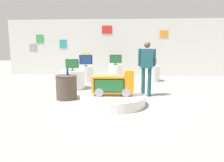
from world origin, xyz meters
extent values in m
plane|color=gray|center=(0.00, 0.00, 0.00)|extent=(30.00, 30.00, 0.00)
cube|color=silver|center=(0.00, 5.25, 1.48)|extent=(12.66, 0.10, 2.97)
cube|color=teal|center=(-3.32, 5.19, 1.70)|extent=(0.37, 0.02, 0.43)
cube|color=red|center=(-0.94, 5.19, 2.43)|extent=(0.53, 0.02, 0.41)
cube|color=orange|center=(2.00, 5.19, 2.21)|extent=(0.42, 0.02, 0.34)
cube|color=#9ECC33|center=(-2.08, 5.19, 1.01)|extent=(0.42, 0.02, 0.41)
cube|color=gray|center=(-5.00, 5.19, 1.52)|extent=(0.39, 0.02, 0.35)
cube|color=green|center=(-4.59, 5.19, 1.98)|extent=(0.40, 0.02, 0.43)
cylinder|color=silver|center=(-0.21, -0.52, 0.13)|extent=(1.83, 1.83, 0.27)
cylinder|color=gray|center=(-0.58, -0.54, 0.39)|extent=(0.26, 0.42, 0.24)
cylinder|color=gray|center=(0.16, -0.51, 0.39)|extent=(0.26, 0.42, 0.24)
cube|color=orange|center=(-0.21, -0.52, 0.58)|extent=(1.17, 0.42, 0.48)
cube|color=orange|center=(0.25, -0.50, 0.91)|extent=(0.27, 0.37, 0.17)
cube|color=black|center=(-0.29, -0.72, 0.58)|extent=(0.83, 0.06, 0.37)
cube|color=#1E5B2D|center=(-0.29, -0.72, 0.58)|extent=(0.79, 0.06, 0.33)
cube|color=#B2B2B7|center=(-0.21, -0.52, 0.85)|extent=(0.93, 0.08, 0.02)
cylinder|color=silver|center=(1.29, 3.58, 0.35)|extent=(0.70, 0.70, 0.71)
cylinder|color=black|center=(1.29, 3.58, 0.72)|extent=(0.18, 0.18, 0.02)
cylinder|color=black|center=(1.29, 3.58, 0.76)|extent=(0.04, 0.04, 0.07)
cube|color=silver|center=(1.29, 3.58, 0.92)|extent=(0.41, 0.09, 0.26)
cube|color=brown|center=(1.29, 3.56, 0.92)|extent=(0.37, 0.06, 0.23)
cylinder|color=silver|center=(-1.89, 1.57, 0.35)|extent=(0.89, 0.89, 0.71)
cylinder|color=black|center=(-1.89, 1.57, 0.72)|extent=(0.23, 0.23, 0.02)
cylinder|color=black|center=(-1.89, 1.57, 0.76)|extent=(0.04, 0.04, 0.06)
cube|color=silver|center=(-1.89, 1.57, 0.97)|extent=(0.54, 0.09, 0.37)
cube|color=#1E5B2D|center=(-1.89, 1.54, 0.97)|extent=(0.49, 0.07, 0.33)
cylinder|color=silver|center=(-0.40, 3.97, 0.35)|extent=(0.66, 0.66, 0.71)
cylinder|color=black|center=(-0.40, 3.97, 0.72)|extent=(0.21, 0.21, 0.02)
cylinder|color=black|center=(-0.40, 3.97, 0.76)|extent=(0.04, 0.04, 0.07)
cube|color=black|center=(-0.40, 3.97, 0.99)|extent=(0.57, 0.06, 0.39)
cube|color=#1E5B2D|center=(-0.40, 3.95, 0.99)|extent=(0.52, 0.04, 0.35)
cylinder|color=silver|center=(-1.69, 3.17, 0.35)|extent=(0.70, 0.70, 0.71)
cylinder|color=black|center=(-1.69, 3.17, 0.72)|extent=(0.24, 0.24, 0.02)
cylinder|color=black|center=(-1.69, 3.17, 0.76)|extent=(0.04, 0.04, 0.07)
cube|color=black|center=(-1.69, 3.17, 1.00)|extent=(0.58, 0.16, 0.41)
cube|color=navy|center=(-1.70, 3.15, 1.00)|extent=(0.53, 0.13, 0.37)
cylinder|color=#4C4238|center=(-1.69, 0.02, 0.37)|extent=(0.64, 0.64, 0.74)
cylinder|color=#4C4238|center=(-1.69, 0.02, 0.74)|extent=(0.66, 0.66, 0.02)
cylinder|color=navy|center=(-1.64, 0.01, 0.86)|extent=(0.07, 0.07, 0.22)
cylinder|color=navy|center=(-1.64, 0.01, 1.00)|extent=(0.03, 0.03, 0.08)
cylinder|color=#194751|center=(0.91, 0.57, 0.46)|extent=(0.12, 0.12, 0.93)
cylinder|color=#194751|center=(0.71, 0.59, 0.46)|extent=(0.12, 0.12, 0.93)
cube|color=#194751|center=(0.81, 0.58, 1.24)|extent=(0.40, 0.25, 0.62)
sphere|color=brown|center=(0.81, 0.58, 1.68)|extent=(0.20, 0.20, 0.20)
cylinder|color=#194751|center=(1.05, 0.55, 1.27)|extent=(0.08, 0.08, 0.56)
cylinder|color=#194751|center=(0.57, 0.61, 1.27)|extent=(0.08, 0.08, 0.56)
camera|label=1|loc=(0.25, -6.54, 1.71)|focal=35.23mm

